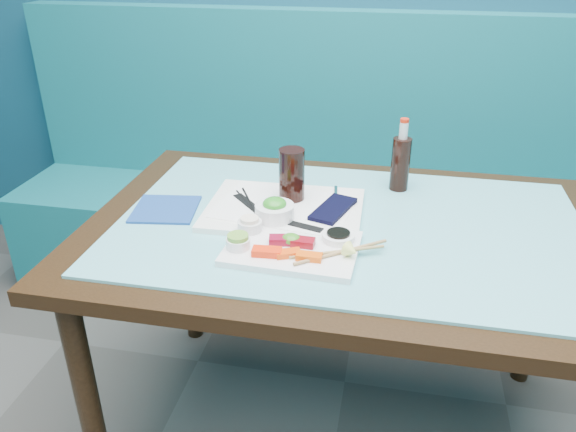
% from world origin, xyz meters
% --- Properties ---
extents(booth_bench, '(3.00, 0.56, 1.17)m').
position_xyz_m(booth_bench, '(0.00, 2.29, 0.37)').
color(booth_bench, '#106167').
rests_on(booth_bench, ground).
extents(dining_table, '(1.40, 0.90, 0.75)m').
position_xyz_m(dining_table, '(0.00, 1.45, 0.67)').
color(dining_table, black).
rests_on(dining_table, ground).
extents(glass_top, '(1.22, 0.76, 0.01)m').
position_xyz_m(glass_top, '(0.00, 1.45, 0.75)').
color(glass_top, '#63BDC6').
rests_on(glass_top, dining_table).
extents(sashimi_plate, '(0.32, 0.24, 0.02)m').
position_xyz_m(sashimi_plate, '(-0.12, 1.28, 0.77)').
color(sashimi_plate, white).
rests_on(sashimi_plate, glass_top).
extents(salmon_left, '(0.07, 0.04, 0.02)m').
position_xyz_m(salmon_left, '(-0.17, 1.22, 0.78)').
color(salmon_left, '#FF2D0A').
rests_on(salmon_left, sashimi_plate).
extents(salmon_mid, '(0.06, 0.05, 0.01)m').
position_xyz_m(salmon_mid, '(-0.12, 1.23, 0.78)').
color(salmon_mid, '#FF480A').
rests_on(salmon_mid, sashimi_plate).
extents(salmon_right, '(0.06, 0.03, 0.01)m').
position_xyz_m(salmon_right, '(-0.07, 1.22, 0.78)').
color(salmon_right, '#FF560A').
rests_on(salmon_right, sashimi_plate).
extents(tuna_left, '(0.06, 0.04, 0.02)m').
position_xyz_m(tuna_left, '(-0.15, 1.28, 0.78)').
color(tuna_left, maroon).
rests_on(tuna_left, sashimi_plate).
extents(tuna_right, '(0.06, 0.04, 0.02)m').
position_xyz_m(tuna_right, '(-0.09, 1.28, 0.78)').
color(tuna_right, maroon).
rests_on(tuna_right, sashimi_plate).
extents(seaweed_garnish, '(0.05, 0.05, 0.03)m').
position_xyz_m(seaweed_garnish, '(-0.12, 1.29, 0.79)').
color(seaweed_garnish, '#39871F').
rests_on(seaweed_garnish, sashimi_plate).
extents(ramekin_wasabi, '(0.06, 0.06, 0.02)m').
position_xyz_m(ramekin_wasabi, '(-0.24, 1.24, 0.79)').
color(ramekin_wasabi, white).
rests_on(ramekin_wasabi, sashimi_plate).
extents(wasabi_fill, '(0.06, 0.06, 0.01)m').
position_xyz_m(wasabi_fill, '(-0.24, 1.24, 0.80)').
color(wasabi_fill, '#6AA535').
rests_on(wasabi_fill, ramekin_wasabi).
extents(ramekin_ginger, '(0.07, 0.07, 0.03)m').
position_xyz_m(ramekin_ginger, '(-0.24, 1.33, 0.79)').
color(ramekin_ginger, silver).
rests_on(ramekin_ginger, sashimi_plate).
extents(ginger_fill, '(0.05, 0.05, 0.01)m').
position_xyz_m(ginger_fill, '(-0.24, 1.33, 0.80)').
color(ginger_fill, white).
rests_on(ginger_fill, ramekin_ginger).
extents(soy_dish, '(0.09, 0.09, 0.02)m').
position_xyz_m(soy_dish, '(-0.01, 1.33, 0.78)').
color(soy_dish, white).
rests_on(soy_dish, sashimi_plate).
extents(soy_fill, '(0.06, 0.06, 0.01)m').
position_xyz_m(soy_fill, '(-0.01, 1.33, 0.79)').
color(soy_fill, black).
rests_on(soy_fill, soy_dish).
extents(lemon_wedge, '(0.05, 0.05, 0.04)m').
position_xyz_m(lemon_wedge, '(0.03, 1.25, 0.79)').
color(lemon_wedge, '#F6FC77').
rests_on(lemon_wedge, sashimi_plate).
extents(chopstick_sleeve, '(0.16, 0.07, 0.00)m').
position_xyz_m(chopstick_sleeve, '(-0.13, 1.38, 0.78)').
color(chopstick_sleeve, black).
rests_on(chopstick_sleeve, sashimi_plate).
extents(wooden_chopstick_a, '(0.22, 0.10, 0.01)m').
position_xyz_m(wooden_chopstick_a, '(-0.01, 1.26, 0.78)').
color(wooden_chopstick_a, '#9B7E49').
rests_on(wooden_chopstick_a, sashimi_plate).
extents(wooden_chopstick_b, '(0.20, 0.16, 0.01)m').
position_xyz_m(wooden_chopstick_b, '(0.00, 1.26, 0.78)').
color(wooden_chopstick_b, '#9E794A').
rests_on(wooden_chopstick_b, sashimi_plate).
extents(serving_tray, '(0.43, 0.33, 0.02)m').
position_xyz_m(serving_tray, '(-0.18, 1.48, 0.77)').
color(serving_tray, white).
rests_on(serving_tray, glass_top).
extents(paper_placemat, '(0.39, 0.30, 0.00)m').
position_xyz_m(paper_placemat, '(-0.18, 1.48, 0.77)').
color(paper_placemat, white).
rests_on(paper_placemat, serving_tray).
extents(seaweed_bowl, '(0.12, 0.12, 0.04)m').
position_xyz_m(seaweed_bowl, '(-0.19, 1.41, 0.79)').
color(seaweed_bowl, white).
rests_on(seaweed_bowl, serving_tray).
extents(seaweed_salad, '(0.08, 0.08, 0.03)m').
position_xyz_m(seaweed_salad, '(-0.19, 1.41, 0.82)').
color(seaweed_salad, '#288E20').
rests_on(seaweed_salad, seaweed_bowl).
extents(cola_glass, '(0.09, 0.09, 0.15)m').
position_xyz_m(cola_glass, '(-0.17, 1.54, 0.85)').
color(cola_glass, black).
rests_on(cola_glass, serving_tray).
extents(navy_pouch, '(0.12, 0.18, 0.01)m').
position_xyz_m(navy_pouch, '(-0.05, 1.48, 0.78)').
color(navy_pouch, black).
rests_on(navy_pouch, serving_tray).
extents(fork, '(0.02, 0.09, 0.01)m').
position_xyz_m(fork, '(-0.05, 1.59, 0.78)').
color(fork, silver).
rests_on(fork, serving_tray).
extents(black_chopstick_a, '(0.12, 0.17, 0.01)m').
position_xyz_m(black_chopstick_a, '(-0.28, 1.47, 0.78)').
color(black_chopstick_a, black).
rests_on(black_chopstick_a, serving_tray).
extents(black_chopstick_b, '(0.11, 0.21, 0.01)m').
position_xyz_m(black_chopstick_b, '(-0.27, 1.47, 0.78)').
color(black_chopstick_b, black).
rests_on(black_chopstick_b, serving_tray).
extents(tray_sleeve, '(0.13, 0.13, 0.00)m').
position_xyz_m(tray_sleeve, '(-0.28, 1.47, 0.78)').
color(tray_sleeve, black).
rests_on(tray_sleeve, serving_tray).
extents(cola_bottle_body, '(0.06, 0.06, 0.16)m').
position_xyz_m(cola_bottle_body, '(0.12, 1.70, 0.84)').
color(cola_bottle_body, black).
rests_on(cola_bottle_body, glass_top).
extents(cola_bottle_neck, '(0.03, 0.03, 0.05)m').
position_xyz_m(cola_bottle_neck, '(0.12, 1.70, 0.94)').
color(cola_bottle_neck, silver).
rests_on(cola_bottle_neck, cola_bottle_body).
extents(cola_bottle_cap, '(0.03, 0.03, 0.01)m').
position_xyz_m(cola_bottle_cap, '(0.12, 1.70, 0.97)').
color(cola_bottle_cap, red).
rests_on(cola_bottle_cap, cola_bottle_neck).
extents(blue_napkin, '(0.19, 0.19, 0.01)m').
position_xyz_m(blue_napkin, '(-0.51, 1.43, 0.76)').
color(blue_napkin, navy).
rests_on(blue_napkin, glass_top).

